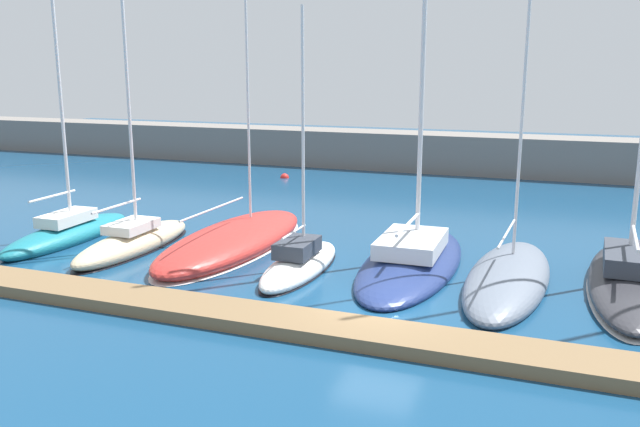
# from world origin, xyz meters

# --- Properties ---
(ground_plane) EXTENTS (120.00, 120.00, 0.00)m
(ground_plane) POSITION_xyz_m (0.00, 0.00, 0.00)
(ground_plane) COLOR navy
(dock_pier) EXTENTS (36.55, 1.71, 0.37)m
(dock_pier) POSITION_xyz_m (0.00, -2.07, 0.19)
(dock_pier) COLOR brown
(dock_pier) RESTS_ON ground_plane
(breakwater_seawall) EXTENTS (108.00, 3.48, 2.64)m
(breakwater_seawall) POSITION_xyz_m (0.00, 28.10, 1.32)
(breakwater_seawall) COLOR slate
(breakwater_seawall) RESTS_ON ground_plane
(sailboat_teal_nearest) EXTENTS (2.30, 7.61, 14.38)m
(sailboat_teal_nearest) POSITION_xyz_m (-14.62, 3.55, 0.38)
(sailboat_teal_nearest) COLOR #19707F
(sailboat_teal_nearest) RESTS_ON ground_plane
(sailboat_sand_second) EXTENTS (1.94, 7.18, 13.87)m
(sailboat_sand_second) POSITION_xyz_m (-11.06, 3.23, 0.38)
(sailboat_sand_second) COLOR beige
(sailboat_sand_second) RESTS_ON ground_plane
(sailboat_red_third) EXTENTS (3.56, 10.58, 18.31)m
(sailboat_red_third) POSITION_xyz_m (-7.49, 4.94, 0.31)
(sailboat_red_third) COLOR #B72D28
(sailboat_red_third) RESTS_ON ground_plane
(sailboat_white_fourth) EXTENTS (1.88, 6.11, 9.50)m
(sailboat_white_fourth) POSITION_xyz_m (-3.77, 2.99, 0.29)
(sailboat_white_fourth) COLOR white
(sailboat_white_fourth) RESTS_ON ground_plane
(sailboat_navy_fifth) EXTENTS (3.50, 10.13, 19.54)m
(sailboat_navy_fifth) POSITION_xyz_m (-0.14, 4.97, 0.32)
(sailboat_navy_fifth) COLOR navy
(sailboat_navy_fifth) RESTS_ON ground_plane
(sailboat_slate_sixth) EXTENTS (2.94, 9.20, 15.93)m
(sailboat_slate_sixth) POSITION_xyz_m (3.36, 4.18, 0.22)
(sailboat_slate_sixth) COLOR slate
(sailboat_slate_sixth) RESTS_ON ground_plane
(sailboat_charcoal_seventh) EXTENTS (2.91, 9.95, 20.07)m
(sailboat_charcoal_seventh) POSITION_xyz_m (7.13, 5.07, 0.47)
(sailboat_charcoal_seventh) COLOR #2D2D33
(sailboat_charcoal_seventh) RESTS_ON ground_plane
(mooring_buoy_red) EXTENTS (0.58, 0.58, 0.58)m
(mooring_buoy_red) POSITION_xyz_m (-12.50, 21.48, 0.00)
(mooring_buoy_red) COLOR red
(mooring_buoy_red) RESTS_ON ground_plane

